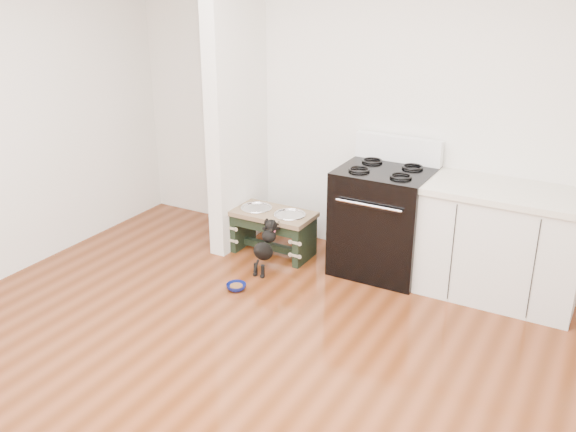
# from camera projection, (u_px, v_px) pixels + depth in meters

# --- Properties ---
(ground) EXTENTS (5.00, 5.00, 0.00)m
(ground) POSITION_uv_depth(u_px,v_px,m) (214.00, 396.00, 4.01)
(ground) COLOR #4D230D
(ground) RESTS_ON ground
(room_shell) EXTENTS (5.00, 5.00, 5.00)m
(room_shell) POSITION_uv_depth(u_px,v_px,m) (201.00, 145.00, 3.40)
(room_shell) COLOR silver
(room_shell) RESTS_ON ground
(partition_wall) EXTENTS (0.15, 0.80, 2.70)m
(partition_wall) POSITION_uv_depth(u_px,v_px,m) (237.00, 102.00, 5.74)
(partition_wall) COLOR silver
(partition_wall) RESTS_ON ground
(oven_range) EXTENTS (0.76, 0.69, 1.14)m
(oven_range) POSITION_uv_depth(u_px,v_px,m) (383.00, 219.00, 5.46)
(oven_range) COLOR black
(oven_range) RESTS_ON ground
(cabinet_run) EXTENTS (1.24, 0.64, 0.91)m
(cabinet_run) POSITION_uv_depth(u_px,v_px,m) (501.00, 244.00, 5.04)
(cabinet_run) COLOR silver
(cabinet_run) RESTS_ON ground
(dog_feeder) EXTENTS (0.75, 0.40, 0.43)m
(dog_feeder) POSITION_uv_depth(u_px,v_px,m) (273.00, 224.00, 5.84)
(dog_feeder) COLOR black
(dog_feeder) RESTS_ON ground
(puppy) EXTENTS (0.13, 0.39, 0.46)m
(puppy) POSITION_uv_depth(u_px,v_px,m) (266.00, 245.00, 5.51)
(puppy) COLOR black
(puppy) RESTS_ON ground
(floor_bowl) EXTENTS (0.17, 0.17, 0.05)m
(floor_bowl) POSITION_uv_depth(u_px,v_px,m) (236.00, 287.00, 5.28)
(floor_bowl) COLOR #0C1458
(floor_bowl) RESTS_ON ground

